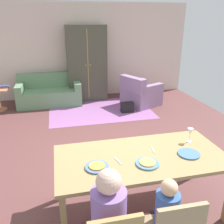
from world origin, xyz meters
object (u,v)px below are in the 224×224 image
plate_near_man (97,167)px  handbag (127,107)px  plate_near_child (147,164)px  armchair (140,94)px  couch (50,93)px  dining_table (141,161)px  book_lower (6,87)px  wine_glass (190,132)px  plate_near_woman (189,154)px  armoire (87,63)px  person_child (164,222)px  book_upper (5,86)px

plate_near_man → handbag: plate_near_man is taller
plate_near_child → armchair: size_ratio=0.22×
couch → dining_table: bearing=-76.1°
plate_near_man → book_lower: (-1.64, 4.34, -0.18)m
wine_glass → couch: wine_glass is taller
plate_near_child → plate_near_woman: size_ratio=1.00×
book_lower → armoire: bearing=11.2°
plate_near_man → plate_near_woman: size_ratio=1.00×
plate_near_man → armoire: 4.81m
plate_near_woman → person_child: 0.84m
plate_near_man → wine_glass: wine_glass is taller
dining_table → couch: (-1.10, 4.43, -0.39)m
dining_table → handbag: dining_table is taller
plate_near_man → book_upper: 4.66m
wine_glass → plate_near_man: bearing=-166.3°
wine_glass → handbag: (0.12, 3.09, -0.76)m
person_child → book_upper: bearing=114.1°
book_lower → plate_near_woman: bearing=-57.9°
wine_glass → armoire: 4.53m
plate_near_man → couch: size_ratio=0.15×
plate_near_man → armchair: armchair is taller
plate_near_child → armoire: (-0.00, 4.83, 0.28)m
book_lower → handbag: (3.00, -0.95, -0.46)m
dining_table → book_lower: size_ratio=8.83×
plate_near_man → book_lower: size_ratio=1.14×
book_lower → plate_near_man: bearing=-69.3°
wine_glass → book_lower: (-2.88, 4.04, -0.30)m
plate_near_child → handbag: bearing=76.6°
couch → plate_near_man: bearing=-82.9°
plate_near_man → armchair: (1.85, 3.87, -0.45)m
armchair → book_upper: (-3.50, 0.48, 0.30)m
wine_glass → person_child: size_ratio=0.20×
plate_near_woman → book_lower: bearing=122.1°
plate_near_man → couch: 4.61m
wine_glass → person_child: (-0.70, -0.84, -0.46)m
book_upper → handbag: (3.00, -0.96, -0.49)m
plate_near_child → book_upper: plate_near_child is taller
plate_near_man → person_child: (0.53, -0.54, -0.34)m
armchair → handbag: armchair is taller
plate_near_woman → book_upper: 5.11m
dining_table → book_upper: 4.76m
plate_near_child → armoire: 4.84m
armchair → book_lower: armchair is taller
plate_near_man → book_upper: (-1.65, 4.35, -0.15)m
book_upper → plate_near_man: bearing=-69.3°
couch → wine_glass: bearing=-67.1°
armchair → book_upper: size_ratio=5.14×
plate_near_woman → person_child: (-0.53, -0.56, -0.34)m
plate_near_man → plate_near_child: size_ratio=1.00×
wine_glass → armchair: wine_glass is taller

